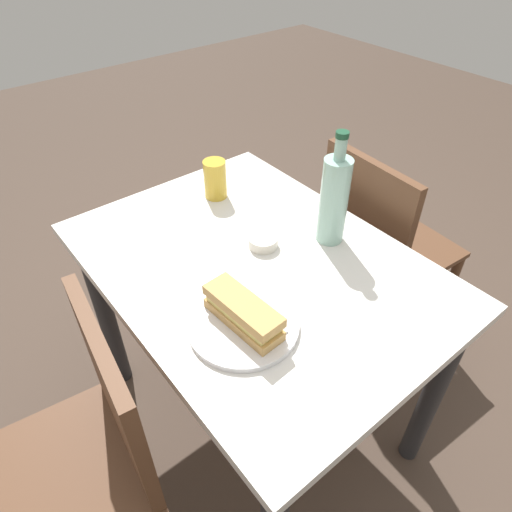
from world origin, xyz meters
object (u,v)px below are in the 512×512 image
object	(u,v)px
chair_near	(86,456)
olive_bowl	(263,242)
dining_table	(256,295)
chair_far	(377,245)
knife_near	(259,306)
baguette_sandwich_near	(243,312)
beer_glass	(215,179)
water_bottle	(334,199)
plate_near	(243,325)

from	to	relation	value
chair_near	olive_bowl	distance (m)	0.68
dining_table	olive_bowl	distance (m)	0.16
chair_far	knife_near	distance (m)	0.74
baguette_sandwich_near	beer_glass	bearing A→B (deg)	151.46
chair_far	dining_table	bearing A→B (deg)	-89.37
knife_near	water_bottle	size ratio (longest dim) A/B	0.56
chair_near	beer_glass	size ratio (longest dim) A/B	7.00
dining_table	plate_near	xyz separation A→B (m)	(0.16, -0.17, 0.14)
baguette_sandwich_near	water_bottle	distance (m)	0.42
beer_glass	olive_bowl	size ratio (longest dim) A/B	1.50
chair_near	olive_bowl	xyz separation A→B (m)	(-0.12, 0.63, 0.25)
dining_table	chair_far	world-z (taller)	chair_far
knife_near	beer_glass	world-z (taller)	beer_glass
chair_near	baguette_sandwich_near	size ratio (longest dim) A/B	4.20
plate_near	water_bottle	size ratio (longest dim) A/B	0.79
dining_table	knife_near	distance (m)	0.23
chair_near	plate_near	distance (m)	0.47
baguette_sandwich_near	olive_bowl	world-z (taller)	baguette_sandwich_near
baguette_sandwich_near	olive_bowl	bearing A→B (deg)	132.02
olive_bowl	water_bottle	bearing A→B (deg)	61.54
dining_table	baguette_sandwich_near	world-z (taller)	baguette_sandwich_near
beer_glass	knife_near	bearing A→B (deg)	-23.77
baguette_sandwich_near	beer_glass	distance (m)	0.56
knife_near	beer_glass	distance (m)	0.53
dining_table	knife_near	xyz separation A→B (m)	(0.15, -0.11, 0.15)
water_bottle	beer_glass	distance (m)	0.41
knife_near	olive_bowl	world-z (taller)	olive_bowl
dining_table	plate_near	bearing A→B (deg)	-45.86
plate_near	knife_near	size ratio (longest dim) A/B	1.42
dining_table	beer_glass	distance (m)	0.40
dining_table	chair_near	bearing A→B (deg)	-81.96
beer_glass	dining_table	bearing A→B (deg)	-17.18
dining_table	chair_far	size ratio (longest dim) A/B	1.17
water_bottle	beer_glass	bearing A→B (deg)	-162.20
dining_table	baguette_sandwich_near	xyz separation A→B (m)	(0.16, -0.17, 0.18)
plate_near	beer_glass	xyz separation A→B (m)	(-0.49, 0.27, 0.05)
baguette_sandwich_near	beer_glass	size ratio (longest dim) A/B	1.66
water_bottle	chair_near	bearing A→B (deg)	-87.86
chair_far	plate_near	distance (m)	0.79
dining_table	beer_glass	bearing A→B (deg)	162.82
plate_near	knife_near	world-z (taller)	knife_near
dining_table	baguette_sandwich_near	bearing A→B (deg)	-45.86
water_bottle	dining_table	bearing A→B (deg)	-102.55
plate_near	olive_bowl	bearing A→B (deg)	132.02
chair_near	plate_near	world-z (taller)	chair_near
baguette_sandwich_near	plate_near	bearing A→B (deg)	0.00
dining_table	plate_near	distance (m)	0.27
knife_near	water_bottle	world-z (taller)	water_bottle
baguette_sandwich_near	chair_near	bearing A→B (deg)	-101.40
knife_near	chair_near	bearing A→B (deg)	-98.12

